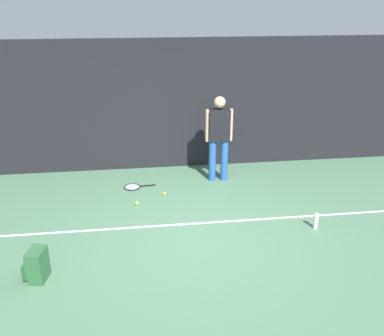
{
  "coord_description": "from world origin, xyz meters",
  "views": [
    {
      "loc": [
        -0.77,
        -5.52,
        3.46
      ],
      "look_at": [
        0.0,
        0.4,
        1.0
      ],
      "focal_mm": 39.49,
      "sensor_mm": 36.0,
      "label": 1
    }
  ],
  "objects": [
    {
      "name": "tennis_ball_near_player",
      "position": [
        -0.88,
        1.23,
        0.03
      ],
      "size": [
        0.07,
        0.07,
        0.07
      ],
      "primitive_type": "sphere",
      "color": "#CCE033",
      "rests_on": "ground"
    },
    {
      "name": "water_bottle",
      "position": [
        1.94,
        0.04,
        0.13
      ],
      "size": [
        0.07,
        0.07,
        0.27
      ],
      "primitive_type": "cylinder",
      "color": "white",
      "rests_on": "ground"
    },
    {
      "name": "backpack",
      "position": [
        -2.18,
        -0.73,
        0.21
      ],
      "size": [
        0.32,
        0.33,
        0.44
      ],
      "rotation": [
        0.0,
        0.0,
        4.52
      ],
      "color": "#2D6038",
      "rests_on": "ground"
    },
    {
      "name": "tennis_ball_by_fence",
      "position": [
        -0.37,
        1.55,
        0.03
      ],
      "size": [
        0.07,
        0.07,
        0.07
      ],
      "primitive_type": "sphere",
      "color": "#CCE033",
      "rests_on": "ground"
    },
    {
      "name": "ground_plane",
      "position": [
        0.0,
        0.0,
        0.0
      ],
      "size": [
        12.0,
        12.0,
        0.0
      ],
      "primitive_type": "plane",
      "color": "#4C7556"
    },
    {
      "name": "tennis_player",
      "position": [
        0.75,
        2.13,
        0.97
      ],
      "size": [
        0.53,
        0.23,
        1.7
      ],
      "rotation": [
        0.0,
        0.0,
        -0.02
      ],
      "color": "#2659A5",
      "rests_on": "ground"
    },
    {
      "name": "court_line",
      "position": [
        0.0,
        0.44,
        0.0
      ],
      "size": [
        9.0,
        0.05,
        0.0
      ],
      "primitive_type": "cube",
      "color": "white",
      "rests_on": "ground"
    },
    {
      "name": "tennis_racket",
      "position": [
        -0.93,
        1.97,
        0.01
      ],
      "size": [
        0.62,
        0.35,
        0.03
      ],
      "rotation": [
        0.0,
        0.0,
        3.22
      ],
      "color": "black",
      "rests_on": "ground"
    },
    {
      "name": "back_fence",
      "position": [
        0.0,
        3.0,
        1.34
      ],
      "size": [
        10.0,
        0.1,
        2.69
      ],
      "primitive_type": "cube",
      "color": "black",
      "rests_on": "ground"
    }
  ]
}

